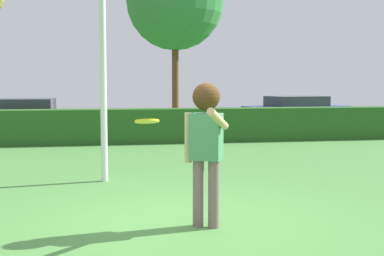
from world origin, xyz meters
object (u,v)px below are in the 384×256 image
(person, at_px, (206,136))
(birch_tree, at_px, (175,2))
(parked_car_red, at_px, (21,115))
(frisbee, at_px, (147,121))
(parked_car_blue, at_px, (296,110))

(person, height_order, birch_tree, birch_tree)
(person, height_order, parked_car_red, person)
(parked_car_red, relative_size, birch_tree, 0.60)
(frisbee, distance_m, birch_tree, 16.13)
(parked_car_red, bearing_deg, birch_tree, 25.34)
(frisbee, xyz_separation_m, birch_tree, (2.53, 15.49, 3.73))
(frisbee, xyz_separation_m, parked_car_blue, (7.34, 14.26, -0.68))
(birch_tree, bearing_deg, frisbee, -99.27)
(parked_car_red, distance_m, birch_tree, 7.75)
(person, height_order, parked_car_blue, person)
(parked_car_red, xyz_separation_m, parked_car_blue, (10.58, 1.50, 0.00))
(birch_tree, bearing_deg, person, -96.72)
(parked_car_blue, bearing_deg, frisbee, -117.25)
(person, relative_size, parked_car_red, 0.42)
(person, relative_size, frisbee, 6.64)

